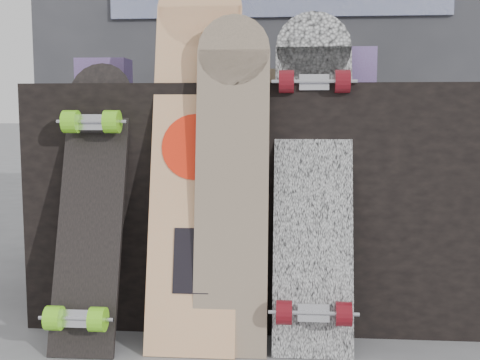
# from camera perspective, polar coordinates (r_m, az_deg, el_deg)

# --- Properties ---
(vendor_table) EXTENTS (1.60, 0.60, 0.80)m
(vendor_table) POSITION_cam_1_polar(r_m,az_deg,el_deg) (2.17, 3.17, -1.74)
(vendor_table) COLOR black
(vendor_table) RESTS_ON ground
(booth) EXTENTS (2.40, 0.22, 2.20)m
(booth) POSITION_cam_1_polar(r_m,az_deg,el_deg) (3.02, 3.70, 13.95)
(booth) COLOR #343539
(booth) RESTS_ON ground
(merch_box_purple) EXTENTS (0.18, 0.12, 0.10)m
(merch_box_purple) POSITION_cam_1_polar(r_m,az_deg,el_deg) (2.26, -12.77, 9.87)
(merch_box_purple) COLOR #5C3771
(merch_box_purple) RESTS_ON vendor_table
(merch_box_small) EXTENTS (0.14, 0.14, 0.12)m
(merch_box_small) POSITION_cam_1_polar(r_m,az_deg,el_deg) (2.07, 10.65, 10.50)
(merch_box_small) COLOR #5C3771
(merch_box_small) RESTS_ON vendor_table
(merch_box_flat) EXTENTS (0.22, 0.10, 0.06)m
(merch_box_flat) POSITION_cam_1_polar(r_m,az_deg,el_deg) (2.18, 5.02, 9.61)
(merch_box_flat) COLOR #D1B78C
(merch_box_flat) RESTS_ON vendor_table
(longboard_geisha) EXTENTS (0.27, 0.32, 1.17)m
(longboard_geisha) POSITION_cam_1_polar(r_m,az_deg,el_deg) (1.85, -4.23, 3.64)
(longboard_geisha) COLOR beige
(longboard_geisha) RESTS_ON ground
(longboard_celtic) EXTENTS (0.22, 0.19, 1.01)m
(longboard_celtic) POSITION_cam_1_polar(r_m,az_deg,el_deg) (1.78, -0.77, 0.79)
(longboard_celtic) COLOR beige
(longboard_celtic) RESTS_ON ground
(longboard_cascadia) EXTENTS (0.24, 0.36, 1.03)m
(longboard_cascadia) POSITION_cam_1_polar(r_m,az_deg,el_deg) (1.83, 6.97, 0.79)
(longboard_cascadia) COLOR white
(longboard_cascadia) RESTS_ON ground
(skateboard_dark) EXTENTS (0.20, 0.35, 0.87)m
(skateboard_dark) POSITION_cam_1_polar(r_m,az_deg,el_deg) (1.88, -13.99, -1.89)
(skateboard_dark) COLOR black
(skateboard_dark) RESTS_ON ground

